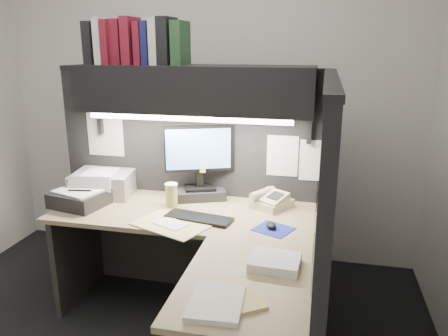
{
  "coord_description": "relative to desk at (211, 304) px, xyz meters",
  "views": [
    {
      "loc": [
        0.95,
        -1.98,
        1.79
      ],
      "look_at": [
        0.38,
        0.51,
        1.05
      ],
      "focal_mm": 35.0,
      "sensor_mm": 36.0,
      "label": 1
    }
  ],
  "objects": [
    {
      "name": "mouse",
      "position": [
        0.27,
        0.41,
        0.31
      ],
      "size": [
        0.09,
        0.11,
        0.03
      ],
      "primitive_type": "ellipsoid",
      "rotation": [
        0.0,
        0.0,
        0.38
      ],
      "color": "black",
      "rests_on": "mousepad"
    },
    {
      "name": "task_light_tube",
      "position": [
        -0.3,
        0.61,
        0.89
      ],
      "size": [
        1.32,
        0.04,
        0.04
      ],
      "primitive_type": "cylinder",
      "rotation": [
        0.0,
        1.57,
        0.0
      ],
      "color": "white",
      "rests_on": "overhead_shelf"
    },
    {
      "name": "printer",
      "position": [
        -0.99,
        0.75,
        0.37
      ],
      "size": [
        0.46,
        0.41,
        0.16
      ],
      "primitive_type": "cube",
      "rotation": [
        0.0,
        0.0,
        0.15
      ],
      "color": "gray",
      "rests_on": "desk"
    },
    {
      "name": "partition_back",
      "position": [
        -0.4,
        0.93,
        0.36
      ],
      "size": [
        1.9,
        0.06,
        1.6
      ],
      "primitive_type": "cube",
      "color": "black",
      "rests_on": "floor"
    },
    {
      "name": "manila_stack",
      "position": [
        0.21,
        -0.36,
        0.29
      ],
      "size": [
        0.3,
        0.32,
        0.01
      ],
      "primitive_type": "cube",
      "rotation": [
        0.0,
        0.0,
        0.59
      ],
      "color": "#E1C37E",
      "rests_on": "desk"
    },
    {
      "name": "telephone",
      "position": [
        0.23,
        0.76,
        0.33
      ],
      "size": [
        0.3,
        0.3,
        0.09
      ],
      "primitive_type": "cube",
      "rotation": [
        0.0,
        0.0,
        -0.58
      ],
      "color": "#C0B394",
      "rests_on": "desk"
    },
    {
      "name": "desk",
      "position": [
        0.0,
        0.0,
        0.0
      ],
      "size": [
        1.7,
        1.53,
        0.73
      ],
      "color": "#9C8863",
      "rests_on": "floor"
    },
    {
      "name": "pinned_papers",
      "position": [
        -0.0,
        0.56,
        0.61
      ],
      "size": [
        1.76,
        1.31,
        0.51
      ],
      "color": "white",
      "rests_on": "partition_back"
    },
    {
      "name": "binder_row",
      "position": [
        -0.67,
        0.75,
        1.35
      ],
      "size": [
        0.66,
        0.25,
        0.3
      ],
      "color": "black",
      "rests_on": "overhead_shelf"
    },
    {
      "name": "overhead_shelf",
      "position": [
        -0.3,
        0.75,
        1.06
      ],
      "size": [
        1.55,
        0.34,
        0.3
      ],
      "primitive_type": "cube",
      "color": "black",
      "rests_on": "partition_back"
    },
    {
      "name": "monitor",
      "position": [
        -0.29,
        0.82,
        0.49
      ],
      "size": [
        0.46,
        0.32,
        0.52
      ],
      "rotation": [
        0.0,
        0.0,
        0.38
      ],
      "color": "black",
      "rests_on": "desk"
    },
    {
      "name": "open_folder",
      "position": [
        -0.33,
        0.32,
        0.29
      ],
      "size": [
        0.51,
        0.43,
        0.01
      ],
      "primitive_type": "cube",
      "rotation": [
        0.0,
        0.0,
        -0.39
      ],
      "color": "#E1C37E",
      "rests_on": "desk"
    },
    {
      "name": "wall_back",
      "position": [
        -0.43,
        1.5,
        0.91
      ],
      "size": [
        3.5,
        0.04,
        2.7
      ],
      "primitive_type": "cube",
      "color": "white",
      "rests_on": "floor"
    },
    {
      "name": "notebook_stack",
      "position": [
        -1.04,
        0.5,
        0.34
      ],
      "size": [
        0.38,
        0.34,
        0.1
      ],
      "primitive_type": "cube",
      "rotation": [
        0.0,
        0.0,
        -0.21
      ],
      "color": "black",
      "rests_on": "desk"
    },
    {
      "name": "keyboard",
      "position": [
        -0.19,
        0.44,
        0.3
      ],
      "size": [
        0.44,
        0.21,
        0.02
      ],
      "primitive_type": "cube",
      "rotation": [
        0.0,
        0.0,
        -0.18
      ],
      "color": "black",
      "rests_on": "desk"
    },
    {
      "name": "paper_stack_b",
      "position": [
        0.14,
        -0.44,
        0.3
      ],
      "size": [
        0.24,
        0.29,
        0.03
      ],
      "primitive_type": "cube",
      "rotation": [
        0.0,
        0.0,
        0.06
      ],
      "color": "white",
      "rests_on": "desk"
    },
    {
      "name": "paper_stack_a",
      "position": [
        0.34,
        -0.04,
        0.31
      ],
      "size": [
        0.25,
        0.22,
        0.05
      ],
      "primitive_type": "cube",
      "rotation": [
        0.0,
        0.0,
        -0.05
      ],
      "color": "white",
      "rests_on": "desk"
    },
    {
      "name": "partition_right",
      "position": [
        0.55,
        0.18,
        0.36
      ],
      "size": [
        0.06,
        1.5,
        1.6
      ],
      "primitive_type": "cube",
      "color": "black",
      "rests_on": "floor"
    },
    {
      "name": "coffee_cup",
      "position": [
        -0.43,
        0.62,
        0.36
      ],
      "size": [
        0.1,
        0.1,
        0.15
      ],
      "primitive_type": "cylinder",
      "rotation": [
        0.0,
        0.0,
        0.39
      ],
      "color": "#B9AB4A",
      "rests_on": "desk"
    },
    {
      "name": "mousepad",
      "position": [
        0.28,
        0.39,
        0.29
      ],
      "size": [
        0.26,
        0.25,
        0.0
      ],
      "primitive_type": "cube",
      "rotation": [
        0.0,
        0.0,
        -0.42
      ],
      "color": "navy",
      "rests_on": "desk"
    }
  ]
}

